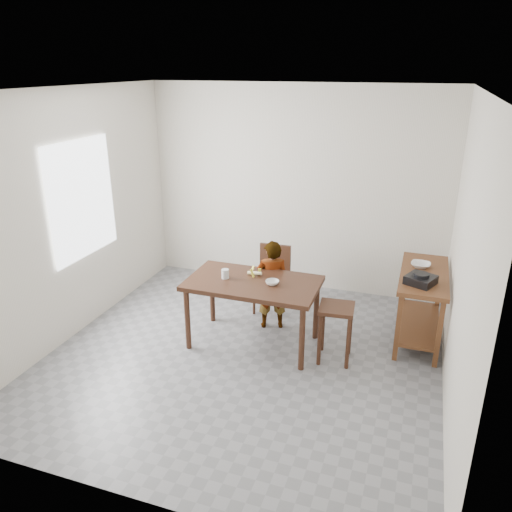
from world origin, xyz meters
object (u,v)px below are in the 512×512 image
(child, at_px, (272,285))
(dining_chair, at_px, (271,280))
(stool, at_px, (335,333))
(dining_table, at_px, (253,313))
(prep_counter, at_px, (420,306))

(child, relative_size, dining_chair, 1.31)
(dining_chair, relative_size, stool, 1.33)
(dining_table, bearing_deg, stool, -1.97)
(prep_counter, bearing_deg, dining_chair, 175.95)
(dining_chair, xyz_separation_m, stool, (0.96, -0.86, -0.10))
(dining_table, height_order, stool, dining_table)
(dining_table, height_order, dining_chair, dining_chair)
(prep_counter, bearing_deg, stool, -137.88)
(dining_chair, distance_m, stool, 1.29)
(stool, bearing_deg, child, 151.26)
(dining_table, xyz_separation_m, stool, (0.91, -0.03, -0.07))
(dining_chair, bearing_deg, dining_table, -88.08)
(prep_counter, xyz_separation_m, child, (-1.64, -0.28, 0.14))
(child, bearing_deg, dining_chair, -94.14)
(dining_table, distance_m, dining_chair, 0.83)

